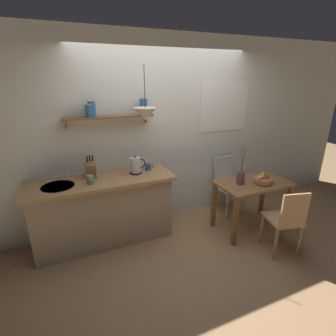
# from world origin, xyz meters

# --- Properties ---
(ground_plane) EXTENTS (14.00, 14.00, 0.00)m
(ground_plane) POSITION_xyz_m (0.00, 0.00, 0.00)
(ground_plane) COLOR #A87F56
(back_wall) EXTENTS (6.80, 0.11, 2.70)m
(back_wall) POSITION_xyz_m (0.21, 0.65, 1.35)
(back_wall) COLOR silver
(back_wall) RESTS_ON ground_plane
(kitchen_counter) EXTENTS (1.83, 0.63, 0.91)m
(kitchen_counter) POSITION_xyz_m (-1.00, 0.32, 0.46)
(kitchen_counter) COLOR tan
(kitchen_counter) RESTS_ON ground_plane
(wall_shelf) EXTENTS (1.13, 0.20, 0.34)m
(wall_shelf) POSITION_xyz_m (-0.78, 0.49, 1.71)
(wall_shelf) COLOR brown
(dining_table) EXTENTS (1.02, 0.60, 0.74)m
(dining_table) POSITION_xyz_m (1.00, -0.22, 0.61)
(dining_table) COLOR brown
(dining_table) RESTS_ON ground_plane
(dining_chair_near) EXTENTS (0.47, 0.48, 0.89)m
(dining_chair_near) POSITION_xyz_m (1.00, -0.85, 0.50)
(dining_chair_near) COLOR tan
(dining_chair_near) RESTS_ON ground_plane
(dining_chair_far) EXTENTS (0.40, 0.42, 0.91)m
(dining_chair_far) POSITION_xyz_m (1.02, 0.39, 0.50)
(dining_chair_far) COLOR silver
(dining_chair_far) RESTS_ON ground_plane
(fruit_bowl) EXTENTS (0.25, 0.25, 0.14)m
(fruit_bowl) POSITION_xyz_m (1.09, -0.30, 0.79)
(fruit_bowl) COLOR #BC704C
(fruit_bowl) RESTS_ON dining_table
(twig_vase) EXTENTS (0.11, 0.11, 0.55)m
(twig_vase) POSITION_xyz_m (0.79, -0.19, 0.84)
(twig_vase) COLOR brown
(twig_vase) RESTS_ON dining_table
(electric_kettle) EXTENTS (0.25, 0.16, 0.24)m
(electric_kettle) POSITION_xyz_m (-0.54, 0.32, 1.02)
(electric_kettle) COLOR black
(electric_kettle) RESTS_ON kitchen_counter
(knife_block) EXTENTS (0.11, 0.19, 0.30)m
(knife_block) POSITION_xyz_m (-1.10, 0.40, 1.03)
(knife_block) COLOR #9E6B3D
(knife_block) RESTS_ON kitchen_counter
(coffee_mug_by_sink) EXTENTS (0.13, 0.08, 0.11)m
(coffee_mug_by_sink) POSITION_xyz_m (-1.14, 0.20, 0.97)
(coffee_mug_by_sink) COLOR slate
(coffee_mug_by_sink) RESTS_ON kitchen_counter
(coffee_mug_spare) EXTENTS (0.13, 0.09, 0.10)m
(coffee_mug_spare) POSITION_xyz_m (-0.34, 0.38, 0.96)
(coffee_mug_spare) COLOR #3D5B89
(coffee_mug_spare) RESTS_ON kitchen_counter
(pendant_lamp) EXTENTS (0.28, 0.28, 0.62)m
(pendant_lamp) POSITION_xyz_m (-0.44, 0.15, 1.71)
(pendant_lamp) COLOR black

